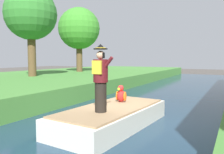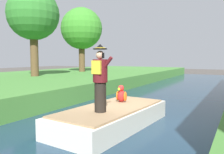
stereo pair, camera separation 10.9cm
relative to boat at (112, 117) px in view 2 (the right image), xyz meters
The scene contains 7 objects.
ground_plane 0.69m from the boat, 90.00° to the left, with size 80.00×80.00×0.00m, color #4C4742.
canal_water 0.66m from the boat, 90.00° to the left, with size 6.10×48.00×0.10m, color #1E384C.
boat is the anchor object (origin of this frame).
person_pirate 1.43m from the boat, 86.80° to the right, with size 0.61×0.42×1.85m.
parrot_plush 1.01m from the boat, 97.03° to the left, with size 0.36×0.35×0.57m.
tree_broad 11.49m from the boat, 149.74° to the left, with size 3.50×3.50×5.96m.
tree_slender 15.24m from the boat, 130.13° to the left, with size 3.73×3.73×5.76m.
Camera 2 is at (3.38, -6.59, 2.20)m, focal length 37.23 mm.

